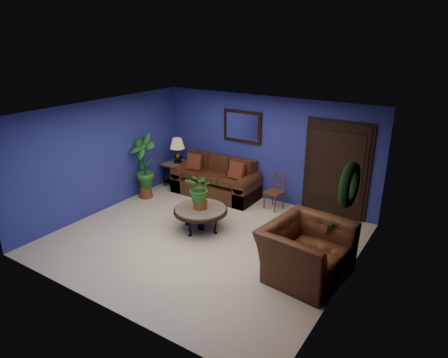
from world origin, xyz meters
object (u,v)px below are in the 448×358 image
Objects in this scene: sofa at (217,182)px; end_table at (178,168)px; coffee_table at (201,211)px; armchair at (306,251)px; table_lamp at (177,148)px; side_chair at (276,188)px.

sofa is 1.23m from end_table.
armchair is at bearing -9.37° from coffee_table.
table_lamp is 4.97m from armchair.
end_table is (-1.22, -0.03, 0.16)m from sofa.
side_chair is (1.60, 0.03, 0.17)m from sofa.
sofa is 3.15× the size of end_table.
sofa is at bearing 1.46° from table_lamp.
end_table is (-2.00, 1.74, 0.06)m from coffee_table.
table_lamp reaches higher than armchair.
table_lamp reaches higher than side_chair.
armchair is at bearing -25.75° from table_lamp.
table_lamp reaches higher than end_table.
coffee_table is at bearing -41.04° from end_table.
table_lamp is 2.88m from side_chair.
end_table is at bearing 161.57° from table_lamp.
side_chair is at bearing 65.44° from coffee_table.
end_table is at bearing 138.96° from coffee_table.
sofa is at bearing 113.69° from coffee_table.
side_chair is at bearing 43.65° from armchair.
table_lamp is at bearing -166.10° from side_chair.
armchair is at bearing -25.75° from end_table.
sofa is 1.94m from coffee_table.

